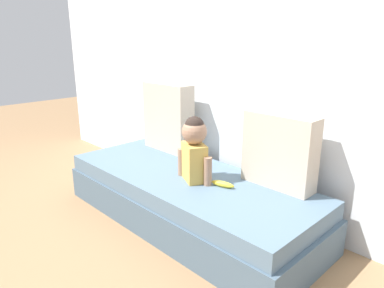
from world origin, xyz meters
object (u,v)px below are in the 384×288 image
object	(u,v)px
toddler	(194,147)
banana	(223,184)
throw_pillow_left	(168,117)
throw_pillow_right	(279,151)
couch	(187,198)

from	to	relation	value
toddler	banana	size ratio (longest dim) A/B	2.71
throw_pillow_left	toddler	bearing A→B (deg)	-26.57
throw_pillow_right	toddler	bearing A→B (deg)	-144.64
throw_pillow_right	toddler	size ratio (longest dim) A/B	1.08
couch	throw_pillow_right	bearing A→B (deg)	28.46
banana	throw_pillow_left	bearing A→B (deg)	162.38
throw_pillow_left	couch	bearing A→B (deg)	-28.46
throw_pillow_right	banana	world-z (taller)	throw_pillow_right
throw_pillow_left	toddler	distance (m)	0.75
throw_pillow_left	throw_pillow_right	world-z (taller)	throw_pillow_left
couch	banana	world-z (taller)	banana
throw_pillow_right	banana	distance (m)	0.44
banana	couch	bearing A→B (deg)	-175.56
throw_pillow_right	banana	size ratio (longest dim) A/B	2.94
banana	toddler	bearing A→B (deg)	-167.31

